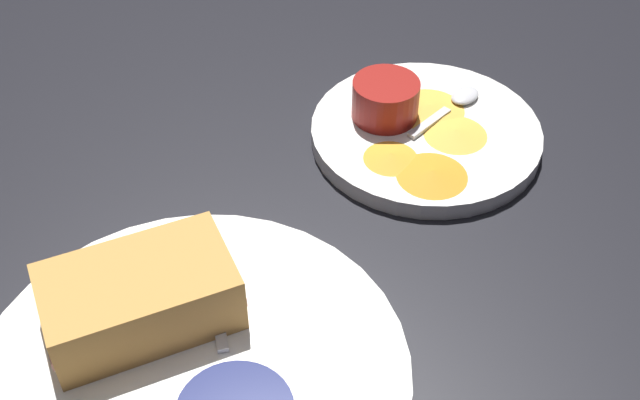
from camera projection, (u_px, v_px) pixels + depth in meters
The scene contains 8 objects.
ground_plane at pixel (267, 243), 66.83cm from camera, with size 110.00×110.00×3.00cm, color black.
plate_sandwich_main at pixel (193, 375), 54.57cm from camera, with size 29.85×29.85×1.60cm, color white.
sandwich_half_near at pixel (140, 297), 55.46cm from camera, with size 14.17×9.50×4.80cm.
spoon_by_dark_ramekin at pixel (226, 367), 53.67cm from camera, with size 2.32×9.90×0.80cm.
plate_chips_companion at pixel (425, 134), 73.80cm from camera, with size 21.09×21.09×1.60cm, color white.
ramekin_light_gravy at pixel (386, 98), 73.15cm from camera, with size 6.15×6.15×3.68cm.
spoon_by_gravy_ramekin at pixel (457, 102), 75.44cm from camera, with size 9.17×6.44×0.80cm.
plantain_chip_scatter at pixel (430, 138), 71.58cm from camera, with size 14.01×17.77×0.60cm.
Camera 1 is at (-7.74, -45.83, 46.86)cm, focal length 45.02 mm.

